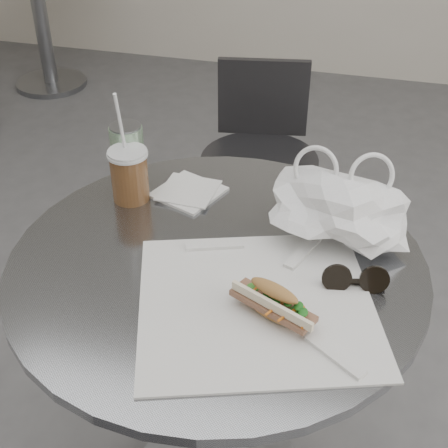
% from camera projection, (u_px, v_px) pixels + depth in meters
% --- Properties ---
extents(cafe_table, '(0.76, 0.76, 0.74)m').
position_uv_depth(cafe_table, '(218.00, 363.00, 1.29)').
color(cafe_table, slate).
rests_on(cafe_table, ground).
extents(bg_table, '(0.70, 0.70, 0.74)m').
position_uv_depth(bg_table, '(38.00, 4.00, 3.35)').
color(bg_table, slate).
rests_on(bg_table, ground).
extents(chair_far, '(0.38, 0.40, 0.72)m').
position_uv_depth(chair_far, '(259.00, 188.00, 2.11)').
color(chair_far, '#2F2E31').
rests_on(chair_far, ground).
extents(sandwich_paper, '(0.48, 0.47, 0.00)m').
position_uv_depth(sandwich_paper, '(256.00, 304.00, 1.03)').
color(sandwich_paper, white).
rests_on(sandwich_paper, cafe_table).
extents(banh_mi, '(0.19, 0.14, 0.06)m').
position_uv_depth(banh_mi, '(273.00, 302.00, 0.99)').
color(banh_mi, '#AA7E40').
rests_on(banh_mi, sandwich_paper).
extents(iced_coffee, '(0.08, 0.08, 0.24)m').
position_uv_depth(iced_coffee, '(129.00, 174.00, 1.26)').
color(iced_coffee, brown).
rests_on(iced_coffee, cafe_table).
extents(sunglasses, '(0.11, 0.04, 0.05)m').
position_uv_depth(sunglasses, '(355.00, 280.00, 1.05)').
color(sunglasses, black).
rests_on(sunglasses, cafe_table).
extents(plastic_bag, '(0.26, 0.21, 0.12)m').
position_uv_depth(plastic_bag, '(338.00, 209.00, 1.15)').
color(plastic_bag, white).
rests_on(plastic_bag, cafe_table).
extents(napkin_stack, '(0.16, 0.16, 0.01)m').
position_uv_depth(napkin_stack, '(189.00, 192.00, 1.31)').
color(napkin_stack, white).
rests_on(napkin_stack, cafe_table).
extents(drink_can, '(0.07, 0.07, 0.13)m').
position_uv_depth(drink_can, '(128.00, 154.00, 1.31)').
color(drink_can, '#5C9E5C').
rests_on(drink_can, cafe_table).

